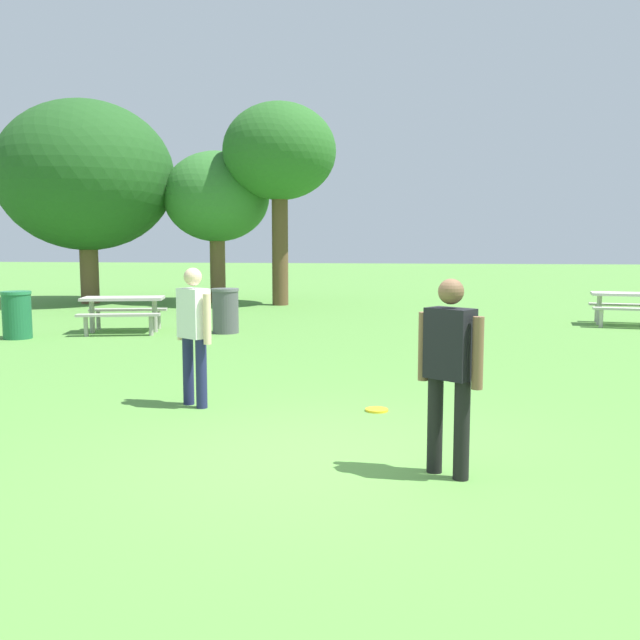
% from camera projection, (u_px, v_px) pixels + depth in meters
% --- Properties ---
extents(ground_plane, '(120.00, 120.00, 0.00)m').
position_uv_depth(ground_plane, '(329.00, 459.00, 6.14)').
color(ground_plane, '#568E3D').
extents(person_thrower, '(0.51, 0.40, 1.64)m').
position_uv_depth(person_thrower, '(450.00, 364.00, 5.61)').
color(person_thrower, black).
rests_on(person_thrower, ground).
extents(person_catcher, '(0.51, 0.40, 1.64)m').
position_uv_depth(person_catcher, '(194.00, 327.00, 8.05)').
color(person_catcher, '#1E234C').
rests_on(person_catcher, ground).
extents(frisbee, '(0.26, 0.26, 0.03)m').
position_uv_depth(frisbee, '(377.00, 410.00, 7.92)').
color(frisbee, yellow).
rests_on(frisbee, ground).
extents(picnic_table_near, '(1.99, 1.78, 0.77)m').
position_uv_depth(picnic_table_near, '(123.00, 307.00, 14.82)').
color(picnic_table_near, '#B2ADA3').
rests_on(picnic_table_near, ground).
extents(picnic_table_far, '(1.90, 1.67, 0.77)m').
position_uv_depth(picnic_table_far, '(630.00, 302.00, 16.06)').
color(picnic_table_far, beige).
rests_on(picnic_table_far, ground).
extents(trash_can_beside_table, '(0.59, 0.59, 0.96)m').
position_uv_depth(trash_can_beside_table, '(17.00, 315.00, 13.87)').
color(trash_can_beside_table, '#1E663D').
rests_on(trash_can_beside_table, ground).
extents(trash_can_further_along, '(0.59, 0.59, 0.96)m').
position_uv_depth(trash_can_further_along, '(225.00, 311.00, 14.74)').
color(trash_can_further_along, '#515156').
rests_on(trash_can_further_along, ground).
extents(tree_tall_left, '(5.51, 5.51, 6.38)m').
position_uv_depth(tree_tall_left, '(86.00, 176.00, 21.68)').
color(tree_tall_left, brown).
rests_on(tree_tall_left, ground).
extents(tree_broad_center, '(3.39, 3.39, 4.85)m').
position_uv_depth(tree_broad_center, '(217.00, 198.00, 22.06)').
color(tree_broad_center, brown).
rests_on(tree_broad_center, ground).
extents(tree_far_right, '(3.47, 3.47, 6.19)m').
position_uv_depth(tree_far_right, '(279.00, 154.00, 20.97)').
color(tree_far_right, brown).
rests_on(tree_far_right, ground).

